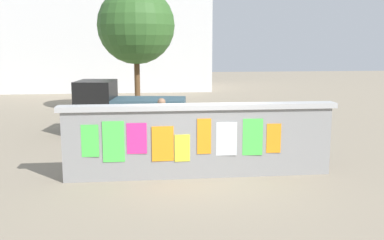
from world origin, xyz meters
TOP-DOWN VIEW (x-y plane):
  - ground at (0.00, 8.00)m, footprint 60.00×60.00m
  - poster_wall at (-0.00, -0.00)m, footprint 6.39×0.42m
  - auto_rickshaw_truck at (-1.87, 5.07)m, footprint 3.77×1.98m
  - motorcycle at (1.81, 3.74)m, footprint 1.90×0.56m
  - bicycle_near at (-1.95, 1.17)m, footprint 1.65×0.63m
  - bicycle_far at (2.47, 1.39)m, footprint 1.69×0.49m
  - person_walking at (-0.79, 2.01)m, footprint 0.41×0.41m
  - tree_roadside at (-1.51, 9.81)m, footprint 3.35×3.35m
  - building_background at (-3.71, 21.18)m, footprint 13.99×6.52m

SIDE VIEW (x-z plane):
  - ground at x=0.00m, z-range 0.00..0.00m
  - bicycle_near at x=-1.95m, z-range -0.11..0.84m
  - bicycle_far at x=2.47m, z-range -0.11..0.84m
  - motorcycle at x=1.81m, z-range 0.03..0.90m
  - poster_wall at x=0.00m, z-range 0.02..1.74m
  - auto_rickshaw_truck at x=-1.87m, z-range -0.02..1.83m
  - person_walking at x=-0.79m, z-range 0.18..1.80m
  - tree_roadside at x=-1.51m, z-range 1.08..6.60m
  - building_background at x=-3.71m, z-range 0.02..8.39m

